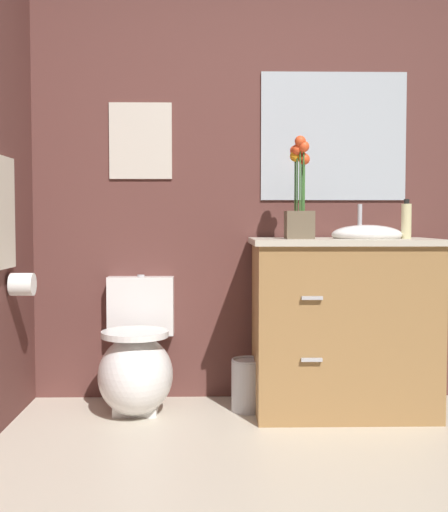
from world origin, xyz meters
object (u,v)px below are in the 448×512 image
object	(u,v)px
toilet	(137,365)
trash_bin	(249,384)
hanging_towel	(3,213)
soap_bottle	(406,220)
wall_mirror	(333,136)
vanity_cabinet	(343,323)
toilet_paper_roll	(22,284)
wall_poster	(141,141)
flower_vase	(299,202)

from	to	relation	value
toilet	trash_bin	xyz separation A→B (m)	(0.58, 0.00, -0.11)
hanging_towel	trash_bin	bearing A→B (deg)	14.53
soap_bottle	wall_mirror	bearing A→B (deg)	135.74
toilet	vanity_cabinet	size ratio (longest dim) A/B	0.64
toilet	soap_bottle	bearing A→B (deg)	-1.74
toilet	wall_mirror	size ratio (longest dim) A/B	0.86
soap_bottle	toilet_paper_roll	xyz separation A→B (m)	(-1.90, -0.15, -0.31)
vanity_cabinet	wall_poster	bearing A→B (deg)	164.54
toilet	flower_vase	bearing A→B (deg)	-3.19
trash_bin	toilet_paper_roll	xyz separation A→B (m)	(-1.10, -0.20, 0.54)
toilet	trash_bin	distance (m)	0.59
toilet	toilet_paper_roll	distance (m)	0.71
soap_bottle	trash_bin	bearing A→B (deg)	176.91
flower_vase	toilet_paper_roll	size ratio (longest dim) A/B	4.68
wall_mirror	hanging_towel	distance (m)	1.79
trash_bin	wall_poster	size ratio (longest dim) A/B	0.66
toilet	soap_bottle	distance (m)	1.57
flower_vase	toilet_paper_roll	xyz separation A→B (m)	(-1.36, -0.15, -0.40)
toilet	soap_bottle	xyz separation A→B (m)	(1.38, -0.04, 0.74)
flower_vase	trash_bin	xyz separation A→B (m)	(-0.25, 0.05, -0.95)
wall_poster	toilet_paper_roll	xyz separation A→B (m)	(-0.52, -0.46, -0.74)
wall_poster	toilet	bearing A→B (deg)	-90.00
toilet_paper_roll	vanity_cabinet	bearing A→B (deg)	6.11
wall_poster	hanging_towel	world-z (taller)	wall_poster
vanity_cabinet	wall_mirror	bearing A→B (deg)	90.51
flower_vase	toilet_paper_roll	distance (m)	1.42
wall_poster	wall_mirror	size ratio (longest dim) A/B	0.52
soap_bottle	trash_bin	size ratio (longest dim) A/B	0.74
toilet_paper_roll	soap_bottle	bearing A→B (deg)	4.64
flower_vase	hanging_towel	distance (m)	1.43
flower_vase	trash_bin	bearing A→B (deg)	169.33
wall_poster	soap_bottle	bearing A→B (deg)	-12.66
vanity_cabinet	toilet_paper_roll	bearing A→B (deg)	-173.89
flower_vase	hanging_towel	xyz separation A→B (m)	(-1.41, -0.25, -0.06)
hanging_towel	toilet_paper_roll	xyz separation A→B (m)	(0.06, 0.10, -0.34)
wall_poster	toilet_paper_roll	world-z (taller)	wall_poster
trash_bin	wall_mirror	xyz separation A→B (m)	(0.48, 0.27, 1.31)
vanity_cabinet	wall_mirror	distance (m)	1.03
flower_vase	wall_mirror	bearing A→B (deg)	53.96
trash_bin	toilet_paper_roll	bearing A→B (deg)	-169.86
soap_bottle	wall_poster	world-z (taller)	wall_poster
toilet	hanging_towel	distance (m)	1.02
toilet_paper_roll	hanging_towel	bearing A→B (deg)	-118.11
trash_bin	toilet_paper_roll	world-z (taller)	toilet_paper_roll
toilet	wall_mirror	distance (m)	1.63
flower_vase	wall_mirror	world-z (taller)	wall_mirror
toilet	trash_bin	world-z (taller)	toilet
toilet	flower_vase	size ratio (longest dim) A/B	1.34
toilet_paper_roll	wall_poster	bearing A→B (deg)	41.52
toilet_paper_roll	flower_vase	bearing A→B (deg)	6.31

